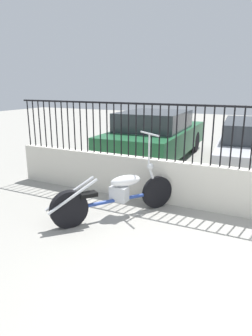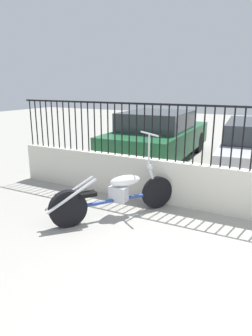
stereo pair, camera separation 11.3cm
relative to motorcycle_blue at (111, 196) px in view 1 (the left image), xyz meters
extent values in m
plane|color=gray|center=(1.99, -1.21, -0.37)|extent=(40.00, 40.00, 0.00)
cube|color=beige|center=(1.99, 1.02, 0.02)|extent=(9.32, 0.18, 0.78)
cylinder|color=black|center=(-2.60, 1.02, 0.90)|extent=(0.02, 0.02, 0.98)
cylinder|color=black|center=(-2.45, 1.02, 0.90)|extent=(0.02, 0.02, 0.98)
cylinder|color=black|center=(-2.30, 1.02, 0.90)|extent=(0.02, 0.02, 0.98)
cylinder|color=black|center=(-2.15, 1.02, 0.90)|extent=(0.02, 0.02, 0.98)
cylinder|color=black|center=(-2.00, 1.02, 0.90)|extent=(0.02, 0.02, 0.98)
cylinder|color=black|center=(-1.85, 1.02, 0.90)|extent=(0.02, 0.02, 0.98)
cylinder|color=black|center=(-1.70, 1.02, 0.90)|extent=(0.02, 0.02, 0.98)
cylinder|color=black|center=(-1.55, 1.02, 0.90)|extent=(0.02, 0.02, 0.98)
cylinder|color=black|center=(-1.40, 1.02, 0.90)|extent=(0.02, 0.02, 0.98)
cylinder|color=black|center=(-1.24, 1.02, 0.90)|extent=(0.02, 0.02, 0.98)
cylinder|color=black|center=(-1.09, 1.02, 0.90)|extent=(0.02, 0.02, 0.98)
cylinder|color=black|center=(-0.94, 1.02, 0.90)|extent=(0.02, 0.02, 0.98)
cylinder|color=black|center=(-0.79, 1.02, 0.90)|extent=(0.02, 0.02, 0.98)
cylinder|color=black|center=(-0.64, 1.02, 0.90)|extent=(0.02, 0.02, 0.98)
cylinder|color=black|center=(-0.49, 1.02, 0.90)|extent=(0.02, 0.02, 0.98)
cylinder|color=black|center=(-0.34, 1.02, 0.90)|extent=(0.02, 0.02, 0.98)
cylinder|color=black|center=(-0.19, 1.02, 0.90)|extent=(0.02, 0.02, 0.98)
cylinder|color=black|center=(-0.04, 1.02, 0.90)|extent=(0.02, 0.02, 0.98)
cylinder|color=black|center=(0.11, 1.02, 0.90)|extent=(0.02, 0.02, 0.98)
cylinder|color=black|center=(0.26, 1.02, 0.90)|extent=(0.02, 0.02, 0.98)
cylinder|color=black|center=(0.41, 1.02, 0.90)|extent=(0.02, 0.02, 0.98)
cylinder|color=black|center=(0.56, 1.02, 0.90)|extent=(0.02, 0.02, 0.98)
cylinder|color=black|center=(0.71, 1.02, 0.90)|extent=(0.02, 0.02, 0.98)
cylinder|color=black|center=(0.86, 1.02, 0.90)|extent=(0.02, 0.02, 0.98)
cylinder|color=black|center=(1.01, 1.02, 0.90)|extent=(0.02, 0.02, 0.98)
cylinder|color=black|center=(1.16, 1.02, 0.90)|extent=(0.02, 0.02, 0.98)
cylinder|color=black|center=(1.31, 1.02, 0.90)|extent=(0.02, 0.02, 0.98)
cylinder|color=black|center=(1.46, 1.02, 0.90)|extent=(0.02, 0.02, 0.98)
cylinder|color=black|center=(1.61, 1.02, 0.90)|extent=(0.02, 0.02, 0.98)
cylinder|color=black|center=(1.76, 1.02, 0.90)|extent=(0.02, 0.02, 0.98)
cylinder|color=black|center=(0.51, 0.71, -0.09)|extent=(0.39, 0.50, 0.56)
cylinder|color=black|center=(-0.40, -0.56, -0.09)|extent=(0.43, 0.53, 0.57)
cylinder|color=navy|center=(0.05, 0.07, -0.09)|extent=(0.88, 1.20, 0.06)
cube|color=silver|center=(0.08, 0.12, 0.01)|extent=(0.28, 0.18, 0.24)
ellipsoid|color=white|center=(0.15, 0.21, 0.21)|extent=(0.47, 0.54, 0.18)
cube|color=black|center=(-0.23, -0.32, 0.09)|extent=(0.29, 0.32, 0.06)
cylinder|color=silver|center=(0.46, 0.64, 0.16)|extent=(0.16, 0.21, 0.51)
sphere|color=silver|center=(0.42, 0.59, 0.39)|extent=(0.11, 0.11, 0.11)
cylinder|color=silver|center=(0.40, 0.56, 0.67)|extent=(0.03, 0.03, 0.53)
cylinder|color=silver|center=(0.40, 0.56, 0.93)|extent=(0.44, 0.33, 0.03)
cylinder|color=silver|center=(-0.32, -0.56, 0.13)|extent=(0.49, 0.66, 0.44)
cylinder|color=silver|center=(-0.43, -0.48, 0.13)|extent=(0.49, 0.66, 0.44)
cylinder|color=black|center=(-1.73, 5.45, -0.05)|extent=(0.13, 0.64, 0.64)
cylinder|color=black|center=(0.00, 5.51, -0.05)|extent=(0.13, 0.64, 0.64)
cylinder|color=black|center=(-1.65, 2.76, -0.05)|extent=(0.13, 0.64, 0.64)
cylinder|color=black|center=(0.08, 2.81, -0.05)|extent=(0.13, 0.64, 0.64)
cube|color=#1E5933|center=(-0.83, 4.13, 0.18)|extent=(1.98, 4.41, 0.63)
cube|color=#2D3338|center=(-0.82, 3.92, 0.74)|extent=(1.72, 2.14, 0.49)
cylinder|color=black|center=(0.95, 5.10, -0.05)|extent=(0.17, 0.65, 0.64)
cylinder|color=black|center=(1.22, 2.29, -0.05)|extent=(0.17, 0.65, 0.64)
camera|label=1|loc=(2.19, -3.86, 1.69)|focal=32.00mm
camera|label=2|loc=(2.29, -3.81, 1.69)|focal=32.00mm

